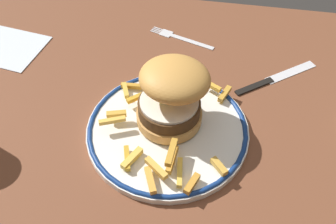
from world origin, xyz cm
name	(u,v)px	position (x,y,z in cm)	size (l,w,h in cm)	color
ground_plane	(172,140)	(0.00, 0.00, -2.00)	(118.49, 80.90, 4.00)	brown
dinner_plate	(168,127)	(-0.67, 0.41, 0.84)	(26.33, 26.33, 1.60)	white
burger	(174,94)	(-0.10, 2.08, 7.04)	(15.01, 15.14, 11.04)	#D1934A
fries_pile	(162,135)	(-1.18, -2.57, 2.42)	(20.78, 25.95, 2.75)	gold
fork	(180,38)	(-2.44, 25.24, 0.18)	(14.11, 5.82, 0.36)	silver
knife	(270,80)	(15.93, 15.36, 0.26)	(15.21, 12.13, 0.70)	black
napkin	(10,47)	(-36.07, 16.01, 0.20)	(12.98, 11.70, 0.40)	silver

